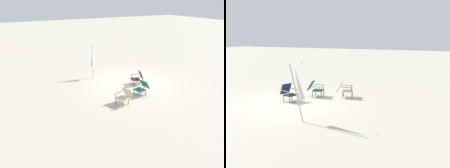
# 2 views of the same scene
# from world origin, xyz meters

# --- Properties ---
(ground_plane) EXTENTS (80.00, 80.00, 0.00)m
(ground_plane) POSITION_xyz_m (0.00, 0.00, 0.00)
(ground_plane) COLOR beige
(beach_chair_far_center) EXTENTS (0.71, 0.87, 0.77)m
(beach_chair_far_center) POSITION_xyz_m (-1.59, 0.47, 0.42)
(beach_chair_far_center) COLOR #196066
(beach_chair_far_center) RESTS_ON ground
(beach_chair_back_left) EXTENTS (0.76, 0.84, 0.81)m
(beach_chair_back_left) POSITION_xyz_m (-0.30, -0.17, 0.43)
(beach_chair_back_left) COLOR #19234C
(beach_chair_back_left) RESTS_ON ground
(beach_chair_front_right) EXTENTS (0.78, 0.90, 0.78)m
(beach_chair_front_right) POSITION_xyz_m (-2.01, 1.83, 0.42)
(beach_chair_front_right) COLOR beige
(beach_chair_front_right) RESTS_ON ground
(umbrella_furled_white) EXTENTS (0.55, 0.40, 2.09)m
(umbrella_furled_white) POSITION_xyz_m (2.02, 1.82, 1.36)
(umbrella_furled_white) COLOR #B7B2A8
(umbrella_furled_white) RESTS_ON ground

